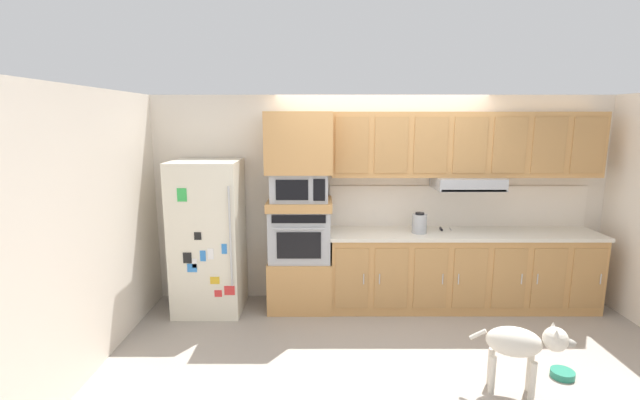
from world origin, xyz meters
name	(u,v)px	position (x,y,z in m)	size (l,w,h in m)	color
ground_plane	(389,335)	(0.00, 0.00, 0.00)	(9.60, 9.60, 0.00)	#9E9389
back_kitchen_wall	(378,199)	(0.00, 1.11, 1.25)	(6.20, 0.12, 2.50)	silver
side_panel_left	(110,219)	(-2.80, 0.00, 1.25)	(0.12, 7.10, 2.50)	silver
refrigerator	(207,237)	(-2.02, 0.68, 0.88)	(0.76, 0.73, 1.76)	silver
oven_base_cabinet	(299,282)	(-0.97, 0.75, 0.30)	(0.74, 0.62, 0.60)	tan
built_in_oven	(299,233)	(-0.97, 0.75, 0.90)	(0.70, 0.62, 0.60)	#A8AAAF
appliance_mid_shelf	(299,204)	(-0.97, 0.75, 1.25)	(0.74, 0.62, 0.10)	tan
microwave	(298,186)	(-0.97, 0.75, 1.46)	(0.64, 0.54, 0.32)	#A8AAAF
appliance_upper_cabinet	(298,142)	(-0.97, 0.75, 1.96)	(0.74, 0.62, 0.68)	tan
lower_cabinet_run	(460,271)	(0.95, 0.75, 0.44)	(3.10, 0.63, 0.88)	tan
countertop_slab	(462,233)	(0.95, 0.75, 0.90)	(3.14, 0.64, 0.04)	silver
backsplash_panel	(456,206)	(0.95, 1.04, 1.17)	(3.14, 0.02, 0.50)	white
upper_cabinet_with_hood	(464,147)	(0.95, 0.87, 1.90)	(3.10, 0.48, 0.88)	tan
screwdriver	(441,229)	(0.72, 0.83, 0.93)	(0.14, 0.12, 0.03)	black
electric_kettle	(418,223)	(0.42, 0.70, 1.03)	(0.17, 0.17, 0.24)	#A8AAAF
dog	(521,344)	(0.90, -0.98, 0.43)	(0.78, 0.36, 0.63)	beige
dog_food_bowl	(561,373)	(1.39, -0.75, 0.03)	(0.20, 0.20, 0.06)	#267F66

